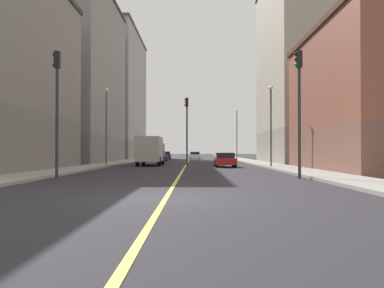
# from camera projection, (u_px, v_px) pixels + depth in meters

# --- Properties ---
(ground_plane) EXTENTS (400.00, 400.00, 0.00)m
(ground_plane) POSITION_uv_depth(u_px,v_px,m) (166.00, 199.00, 13.10)
(ground_plane) COLOR #2A282F
(ground_plane) RESTS_ON ground
(sidewalk_left) EXTENTS (2.83, 168.00, 0.15)m
(sidewalk_left) POSITION_uv_depth(u_px,v_px,m) (246.00, 160.00, 62.04)
(sidewalk_left) COLOR #9E9B93
(sidewalk_left) RESTS_ON ground
(sidewalk_right) EXTENTS (2.83, 168.00, 0.15)m
(sidewalk_right) POSITION_uv_depth(u_px,v_px,m) (131.00, 160.00, 62.14)
(sidewalk_right) COLOR #9E9B93
(sidewalk_right) RESTS_ON ground
(lane_center_stripe) EXTENTS (0.16, 154.00, 0.01)m
(lane_center_stripe) POSITION_uv_depth(u_px,v_px,m) (188.00, 161.00, 62.09)
(lane_center_stripe) COLOR #E5D14C
(lane_center_stripe) RESTS_ON ground
(building_left_mid) EXTENTS (12.09, 19.57, 22.88)m
(building_left_mid) POSITION_uv_depth(u_px,v_px,m) (317.00, 68.00, 51.93)
(building_left_mid) COLOR #9D9688
(building_left_mid) RESTS_ON ground
(building_right_midblock) EXTENTS (12.09, 21.87, 21.24)m
(building_right_midblock) POSITION_uv_depth(u_px,v_px,m) (65.00, 78.00, 54.73)
(building_right_midblock) COLOR slate
(building_right_midblock) RESTS_ON ground
(building_right_distant) EXTENTS (12.09, 25.36, 23.48)m
(building_right_distant) POSITION_uv_depth(u_px,v_px,m) (107.00, 96.00, 81.41)
(building_right_distant) COLOR gray
(building_right_distant) RESTS_ON ground
(traffic_light_left_near) EXTENTS (0.40, 0.32, 6.77)m
(traffic_light_left_near) POSITION_uv_depth(u_px,v_px,m) (299.00, 97.00, 22.90)
(traffic_light_left_near) COLOR #2D2D2D
(traffic_light_left_near) RESTS_ON ground
(traffic_light_right_near) EXTENTS (0.40, 0.32, 6.75)m
(traffic_light_right_near) POSITION_uv_depth(u_px,v_px,m) (57.00, 97.00, 22.98)
(traffic_light_right_near) COLOR #2D2D2D
(traffic_light_right_near) RESTS_ON ground
(traffic_light_median_far) EXTENTS (0.40, 0.32, 6.81)m
(traffic_light_median_far) POSITION_uv_depth(u_px,v_px,m) (187.00, 122.00, 43.58)
(traffic_light_median_far) COLOR #2D2D2D
(traffic_light_median_far) RESTS_ON ground
(street_lamp_left_near) EXTENTS (0.36, 0.36, 6.89)m
(street_lamp_left_near) POSITION_uv_depth(u_px,v_px,m) (271.00, 117.00, 37.06)
(street_lamp_left_near) COLOR #4C4C51
(street_lamp_left_near) RESTS_ON ground
(street_lamp_right_near) EXTENTS (0.36, 0.36, 7.26)m
(street_lamp_right_near) POSITION_uv_depth(u_px,v_px,m) (106.00, 118.00, 40.71)
(street_lamp_right_near) COLOR #4C4C51
(street_lamp_right_near) RESTS_ON ground
(street_lamp_left_far) EXTENTS (0.36, 0.36, 7.74)m
(street_lamp_left_far) POSITION_uv_depth(u_px,v_px,m) (237.00, 129.00, 66.88)
(street_lamp_left_far) COLOR #4C4C51
(street_lamp_left_far) RESTS_ON ground
(car_maroon) EXTENTS (1.93, 4.07, 1.36)m
(car_maroon) POSITION_uv_depth(u_px,v_px,m) (165.00, 156.00, 72.82)
(car_maroon) COLOR maroon
(car_maroon) RESTS_ON ground
(car_blue) EXTENTS (1.94, 4.25, 1.37)m
(car_blue) POSITION_uv_depth(u_px,v_px,m) (161.00, 156.00, 61.37)
(car_blue) COLOR #23389E
(car_blue) RESTS_ON ground
(car_red) EXTENTS (1.88, 3.97, 1.29)m
(car_red) POSITION_uv_depth(u_px,v_px,m) (225.00, 160.00, 39.13)
(car_red) COLOR red
(car_red) RESTS_ON ground
(car_white) EXTENTS (1.97, 4.14, 1.29)m
(car_white) POSITION_uv_depth(u_px,v_px,m) (195.00, 155.00, 78.17)
(car_white) COLOR white
(car_white) RESTS_ON ground
(box_truck) EXTENTS (2.36, 7.93, 2.81)m
(box_truck) POSITION_uv_depth(u_px,v_px,m) (151.00, 150.00, 43.23)
(box_truck) COLOR navy
(box_truck) RESTS_ON ground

